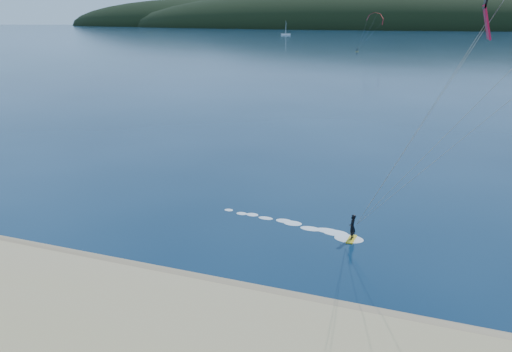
# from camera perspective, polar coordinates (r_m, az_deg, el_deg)

# --- Properties ---
(ground) EXTENTS (1800.00, 1800.00, 0.00)m
(ground) POSITION_cam_1_polar(r_m,az_deg,el_deg) (26.27, -14.62, -16.08)
(ground) COLOR #071D35
(ground) RESTS_ON ground
(wet_sand) EXTENTS (220.00, 2.50, 0.10)m
(wet_sand) POSITION_cam_1_polar(r_m,az_deg,el_deg) (29.43, -9.57, -11.67)
(wet_sand) COLOR #8E7353
(wet_sand) RESTS_ON ground
(headland) EXTENTS (1200.00, 310.00, 140.00)m
(headland) POSITION_cam_1_polar(r_m,az_deg,el_deg) (763.01, 20.40, 15.50)
(headland) COLOR black
(headland) RESTS_ON ground
(kitesurfer_far) EXTENTS (11.62, 4.85, 15.35)m
(kitesurfer_far) POSITION_cam_1_polar(r_m,az_deg,el_deg) (223.78, 13.35, 16.73)
(kitesurfer_far) COLOR yellow
(kitesurfer_far) RESTS_ON ground
(sailboat) EXTENTS (8.39, 5.20, 11.68)m
(sailboat) POSITION_cam_1_polar(r_m,az_deg,el_deg) (435.43, 3.40, 15.82)
(sailboat) COLOR white
(sailboat) RESTS_ON ground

